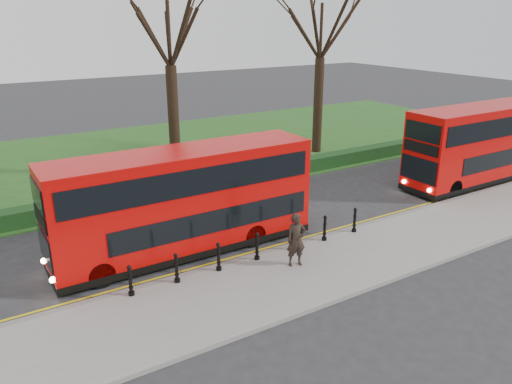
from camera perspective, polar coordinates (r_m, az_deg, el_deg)
ground at (r=19.40m, az=-2.77°, el=-6.73°), size 120.00×120.00×0.00m
pavement at (r=17.10m, az=2.21°, el=-10.29°), size 60.00×4.00×0.15m
kerb at (r=18.59m, az=-1.26°, el=-7.69°), size 60.00×0.25×0.16m
grass_verge at (r=32.54m, az=-15.77°, el=3.54°), size 60.00×18.00×0.06m
hedge at (r=24.97m, az=-10.41°, el=0.08°), size 60.00×0.90×0.80m
yellow_line_outer at (r=18.85m, az=-1.72°, el=-7.52°), size 60.00×0.10×0.01m
yellow_line_inner at (r=19.00m, az=-2.03°, el=-7.29°), size 60.00×0.10×0.01m
tree_mid at (r=27.31m, az=-9.97°, el=18.13°), size 7.09×7.09×11.07m
tree_right at (r=32.45m, az=7.48°, el=18.43°), size 7.09×7.09×11.08m
bollard_row at (r=18.20m, az=0.12°, el=-6.28°), size 9.59×0.15×1.00m
bus_lead at (r=18.77m, az=-8.17°, el=-1.17°), size 10.01×2.30×3.98m
bus_rear at (r=29.62m, az=24.80°, el=5.05°), size 10.39×2.39×4.13m
pedestrian at (r=17.67m, az=4.63°, el=-5.48°), size 0.80×0.63×1.94m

